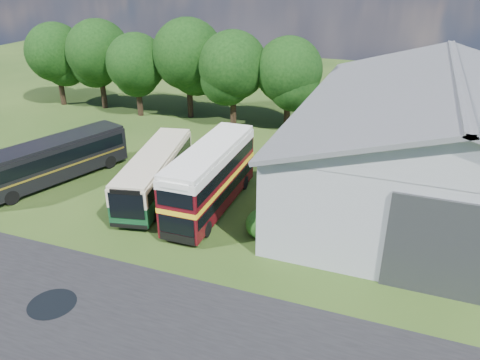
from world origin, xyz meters
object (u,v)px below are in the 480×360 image
at_px(bus_green_single, 155,172).
at_px(storage_shed, 446,132).
at_px(bus_maroon_double, 211,178).
at_px(bus_dark_single, 53,160).

bearing_deg(bus_green_single, storage_shed, 10.42).
relative_size(storage_shed, bus_green_single, 2.33).
bearing_deg(bus_maroon_double, bus_dark_single, -179.90).
relative_size(storage_shed, bus_maroon_double, 2.57).
bearing_deg(storage_shed, bus_dark_single, -162.38).
bearing_deg(bus_dark_single, bus_maroon_double, 19.99).
height_order(bus_green_single, bus_maroon_double, bus_maroon_double).
distance_m(storage_shed, bus_maroon_double, 15.66).
relative_size(bus_green_single, bus_dark_single, 0.96).
bearing_deg(bus_green_single, bus_dark_single, 173.91).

